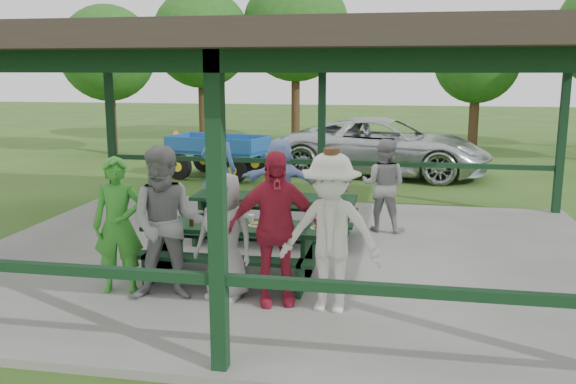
% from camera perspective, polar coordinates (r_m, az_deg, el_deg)
% --- Properties ---
extents(ground, '(90.00, 90.00, 0.00)m').
position_cam_1_polar(ground, '(9.63, 0.20, -6.38)').
color(ground, '#304E18').
rests_on(ground, ground).
extents(concrete_slab, '(10.00, 8.00, 0.10)m').
position_cam_1_polar(concrete_slab, '(9.61, 0.20, -6.09)').
color(concrete_slab, slate).
rests_on(concrete_slab, ground).
extents(pavilion_structure, '(10.60, 8.60, 3.24)m').
position_cam_1_polar(pavilion_structure, '(9.18, 0.21, 12.83)').
color(pavilion_structure, black).
rests_on(pavilion_structure, concrete_slab).
extents(picnic_table_near, '(2.41, 1.39, 0.75)m').
position_cam_1_polar(picnic_table_near, '(8.46, -5.13, -4.89)').
color(picnic_table_near, black).
rests_on(picnic_table_near, concrete_slab).
extents(picnic_table_far, '(2.75, 1.39, 0.75)m').
position_cam_1_polar(picnic_table_far, '(10.31, -1.32, -1.85)').
color(picnic_table_far, black).
rests_on(picnic_table_far, concrete_slab).
extents(table_setting, '(2.49, 0.45, 0.10)m').
position_cam_1_polar(table_setting, '(8.41, -5.03, -2.78)').
color(table_setting, white).
rests_on(table_setting, picnic_table_near).
extents(contestant_green, '(0.72, 0.56, 1.76)m').
position_cam_1_polar(contestant_green, '(8.10, -15.59, -3.00)').
color(contestant_green, green).
rests_on(contestant_green, concrete_slab).
extents(contestant_grey_left, '(1.08, 0.93, 1.93)m').
position_cam_1_polar(contestant_grey_left, '(7.66, -11.24, -2.94)').
color(contestant_grey_left, gray).
rests_on(contestant_grey_left, concrete_slab).
extents(contestant_grey_mid, '(0.88, 0.68, 1.60)m').
position_cam_1_polar(contestant_grey_mid, '(7.63, -5.96, -4.13)').
color(contestant_grey_mid, '#939396').
rests_on(contestant_grey_mid, concrete_slab).
extents(contestant_red, '(1.20, 0.79, 1.90)m').
position_cam_1_polar(contestant_red, '(7.38, -1.29, -3.41)').
color(contestant_red, '#B6223E').
rests_on(contestant_red, concrete_slab).
extents(contestant_white_fedora, '(1.31, 0.87, 1.95)m').
position_cam_1_polar(contestant_white_fedora, '(7.18, 4.01, -3.83)').
color(contestant_white_fedora, white).
rests_on(contestant_white_fedora, concrete_slab).
extents(spectator_lblue, '(1.52, 0.49, 1.64)m').
position_cam_1_polar(spectator_lblue, '(11.19, -0.75, 0.97)').
color(spectator_lblue, '#98AFEB').
rests_on(spectator_lblue, concrete_slab).
extents(spectator_blue, '(0.69, 0.46, 1.88)m').
position_cam_1_polar(spectator_blue, '(11.81, -6.52, 2.04)').
color(spectator_blue, '#4371AE').
rests_on(spectator_blue, concrete_slab).
extents(spectator_grey, '(0.91, 0.77, 1.66)m').
position_cam_1_polar(spectator_grey, '(10.93, 8.95, 0.64)').
color(spectator_grey, '#969698').
rests_on(spectator_grey, concrete_slab).
extents(pickup_truck, '(6.21, 3.62, 1.62)m').
position_cam_1_polar(pickup_truck, '(17.53, 9.05, 4.22)').
color(pickup_truck, silver).
rests_on(pickup_truck, ground).
extents(farm_trailer, '(3.62, 2.02, 1.25)m').
position_cam_1_polar(farm_trailer, '(17.03, -6.53, 3.44)').
color(farm_trailer, '#1A4D92').
rests_on(farm_trailer, ground).
extents(tree_far_left, '(3.96, 3.96, 6.19)m').
position_cam_1_polar(tree_far_left, '(25.54, -8.12, 14.00)').
color(tree_far_left, '#372416').
rests_on(tree_far_left, ground).
extents(tree_left, '(4.39, 4.39, 6.87)m').
position_cam_1_polar(tree_left, '(26.04, 0.73, 15.07)').
color(tree_left, '#372416').
rests_on(tree_left, ground).
extents(tree_mid, '(3.10, 3.10, 4.84)m').
position_cam_1_polar(tree_mid, '(23.81, 17.27, 11.60)').
color(tree_mid, '#372416').
rests_on(tree_mid, ground).
extents(tree_edge_left, '(3.32, 3.32, 5.19)m').
position_cam_1_polar(tree_edge_left, '(22.68, -16.52, 12.30)').
color(tree_edge_left, '#372416').
rests_on(tree_edge_left, ground).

